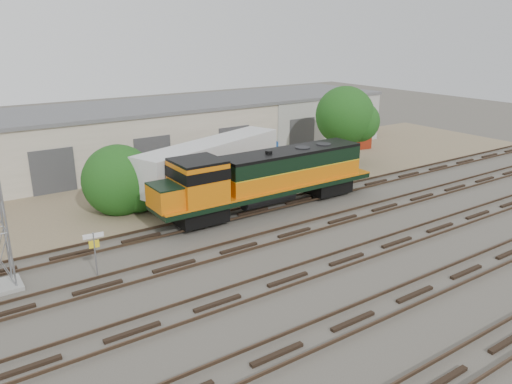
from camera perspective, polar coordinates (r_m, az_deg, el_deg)
ground at (r=27.23m, az=-0.26°, el=-7.64°), size 140.00×140.00×0.00m
dirt_strip at (r=39.70m, az=-12.49°, el=0.33°), size 80.00×16.00×0.02m
tracks at (r=25.04m, az=3.65°, el=-9.92°), size 80.00×20.40×0.28m
warehouse at (r=46.36m, az=-16.44°, el=5.93°), size 58.40×10.40×5.30m
locomotive at (r=33.68m, az=1.04°, el=1.68°), size 16.68×2.93×4.01m
sign_post at (r=25.82m, az=-17.99°, el=-5.93°), size 0.99×0.16×2.43m
semi_trailer at (r=37.15m, az=-4.78°, el=3.59°), size 13.35×7.00×4.07m
dumpster_blue at (r=48.91m, az=1.36°, el=4.99°), size 1.92×1.84×1.50m
dumpster_red at (r=53.38m, az=11.99°, el=5.66°), size 1.70×1.61×1.40m
tree_mid at (r=34.74m, az=-14.92°, el=1.08°), size 5.12×4.87×4.87m
tree_east at (r=46.00m, az=10.53°, el=8.41°), size 5.52×5.26×7.10m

